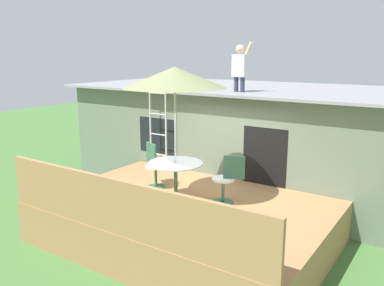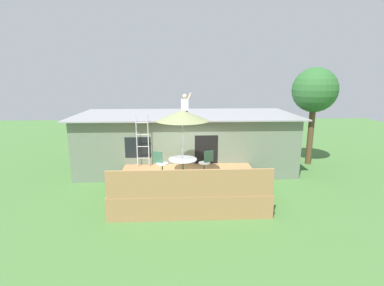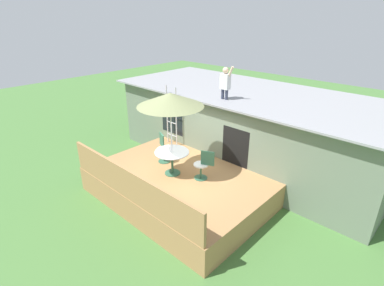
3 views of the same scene
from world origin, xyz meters
name	(u,v)px [view 1 (image 1 of 3)]	position (x,y,z in m)	size (l,w,h in m)	color
ground_plane	(191,237)	(0.00, 0.00, 0.00)	(40.00, 40.00, 0.00)	#477538
house	(266,139)	(0.00, 3.60, 1.36)	(10.50, 4.50, 2.72)	slate
deck	(191,218)	(0.00, 0.00, 0.40)	(5.34, 3.96, 0.80)	#A87A4C
deck_railing	(121,208)	(0.00, -1.93, 1.25)	(5.24, 0.08, 0.90)	#A87A4C
patio_table	(176,171)	(-0.22, -0.19, 1.39)	(1.04, 1.04, 0.74)	#33664C
patio_umbrella	(175,77)	(-0.22, -0.19, 3.15)	(1.90, 1.90, 2.54)	silver
step_ladder	(158,124)	(-1.86, 1.35, 1.90)	(0.52, 0.04, 2.20)	silver
person_figure	(240,65)	(-0.07, 2.12, 3.32)	(0.47, 0.20, 1.11)	#33384C
patio_chair_left	(154,166)	(-1.06, 0.20, 1.26)	(0.59, 0.44, 0.92)	#33664C
patio_chair_right	(227,180)	(0.68, 0.22, 1.26)	(0.59, 0.44, 0.92)	#33664C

